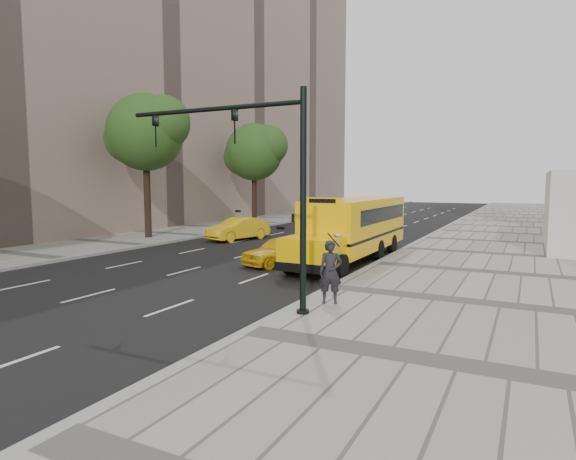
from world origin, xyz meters
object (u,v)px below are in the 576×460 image
at_px(tree_b, 146,132).
at_px(taxi_far, 238,229).
at_px(tree_c, 255,152).
at_px(school_bus, 355,224).
at_px(taxi_near, 281,250).
at_px(pedestrian, 330,272).
at_px(traffic_signal, 259,173).

relative_size(tree_b, taxi_far, 2.13).
xyz_separation_m(tree_c, school_bus, (14.90, -15.43, -4.78)).
bearing_deg(taxi_near, tree_b, -179.50).
xyz_separation_m(tree_c, pedestrian, (17.27, -24.57, -5.43)).
xyz_separation_m(school_bus, traffic_signal, (0.69, -10.54, 2.33)).
xyz_separation_m(tree_b, tree_c, (0.00, 13.78, -0.54)).
relative_size(tree_c, pedestrian, 4.71).
distance_m(tree_c, taxi_far, 13.89).
bearing_deg(pedestrian, taxi_near, 106.74).
distance_m(tree_b, pedestrian, 21.22).
height_order(tree_b, pedestrian, tree_b).
bearing_deg(taxi_near, taxi_far, 155.45).
xyz_separation_m(school_bus, taxi_far, (-9.44, 4.05, -1.02)).
bearing_deg(traffic_signal, taxi_near, 113.44).
bearing_deg(taxi_near, traffic_signal, -45.29).
relative_size(tree_b, school_bus, 0.83).
bearing_deg(pedestrian, tree_c, 102.93).
bearing_deg(tree_c, taxi_far, -64.38).
bearing_deg(traffic_signal, tree_c, 120.98).
bearing_deg(tree_b, school_bus, -6.32).
xyz_separation_m(school_bus, taxi_near, (-2.57, -3.03, -1.10)).
distance_m(school_bus, taxi_far, 10.33).
distance_m(tree_c, traffic_signal, 30.40).
relative_size(school_bus, taxi_far, 2.57).
height_order(tree_c, traffic_signal, tree_c).
relative_size(taxi_near, traffic_signal, 0.61).
bearing_deg(pedestrian, school_bus, 82.34).
xyz_separation_m(tree_b, pedestrian, (17.27, -10.79, -5.97)).
relative_size(taxi_far, pedestrian, 2.33).
bearing_deg(pedestrian, traffic_signal, -162.13).
xyz_separation_m(tree_c, taxi_far, (5.46, -11.38, -5.81)).
distance_m(tree_b, school_bus, 15.91).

